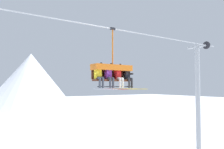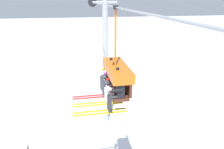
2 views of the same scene
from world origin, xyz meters
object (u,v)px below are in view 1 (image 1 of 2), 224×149
at_px(chairlift_chair, 112,70).
at_px(skier_black, 128,76).
at_px(lift_tower_far, 198,100).
at_px(skier_purple, 109,75).
at_px(skier_red, 119,76).
at_px(skier_yellow, 99,75).

relative_size(chairlift_chair, skier_black, 1.82).
height_order(lift_tower_far, skier_purple, lift_tower_far).
height_order(lift_tower_far, chairlift_chair, lift_tower_far).
distance_m(lift_tower_far, skier_black, 7.62).
relative_size(chairlift_chair, skier_red, 1.82).
xyz_separation_m(lift_tower_far, skier_yellow, (-9.18, -0.92, 1.56)).
distance_m(skier_yellow, skier_red, 1.19).
bearing_deg(skier_red, lift_tower_far, 6.59).
xyz_separation_m(lift_tower_far, chairlift_chair, (-8.29, -0.71, 1.85)).
height_order(chairlift_chair, skier_black, chairlift_chair).
bearing_deg(chairlift_chair, skier_yellow, -166.42).
bearing_deg(skier_yellow, lift_tower_far, 5.75).
bearing_deg(chairlift_chair, lift_tower_far, 4.89).
bearing_deg(lift_tower_far, skier_yellow, -174.25).
bearing_deg(skier_yellow, skier_red, 0.00).
height_order(lift_tower_far, skier_red, lift_tower_far).
bearing_deg(skier_red, skier_black, -0.66).
bearing_deg(skier_red, skier_purple, 180.00).
bearing_deg(lift_tower_far, skier_purple, -173.86).
xyz_separation_m(skier_red, skier_black, (0.59, -0.01, -0.02)).
xyz_separation_m(chairlift_chair, skier_black, (0.89, -0.22, -0.31)).
relative_size(skier_yellow, skier_black, 1.00).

